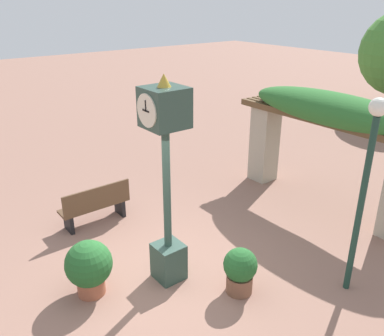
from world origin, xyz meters
TOP-DOWN VIEW (x-y plane):
  - ground_plane at (0.00, 0.00)m, footprint 60.00×60.00m
  - pedestal_clock at (0.10, 0.15)m, footprint 0.59×0.64m
  - pergola at (0.00, 4.48)m, footprint 4.76×1.15m
  - potted_plant_near_left at (1.11, 0.85)m, footprint 0.55×0.55m
  - potted_plant_near_right at (-0.33, -1.07)m, footprint 0.76×0.76m
  - park_bench at (-2.32, -0.03)m, footprint 0.42×1.47m
  - lamp_post at (2.13, 2.33)m, footprint 0.27×0.27m

SIDE VIEW (x-z plane):
  - ground_plane at x=0.00m, z-range 0.00..0.00m
  - potted_plant_near_left at x=1.11m, z-range 0.03..0.82m
  - park_bench at x=-2.32m, z-range -0.01..0.88m
  - potted_plant_near_right at x=-0.33m, z-range 0.04..0.99m
  - pergola at x=0.00m, z-range 0.62..3.24m
  - pedestal_clock at x=0.10m, z-range 0.21..3.69m
  - lamp_post at x=2.13m, z-range 0.50..3.70m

